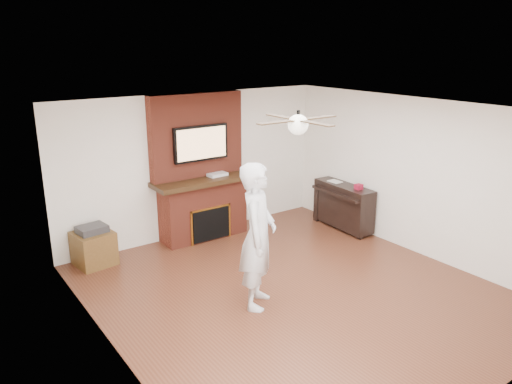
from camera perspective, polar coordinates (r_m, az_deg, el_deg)
room_shell at (r=6.56m, az=4.59°, el=-1.58°), size 5.36×5.86×2.86m
fireplace at (r=8.65m, az=-6.31°, el=1.17°), size 1.78×0.64×2.50m
tv at (r=8.46m, az=-6.31°, el=5.57°), size 1.00×0.08×0.60m
ceiling_fan at (r=6.31m, az=4.82°, el=7.78°), size 1.21×1.21×0.31m
person at (r=6.34m, az=0.21°, el=-5.06°), size 0.83×0.83×1.91m
side_table at (r=8.11m, az=-18.06°, el=-5.96°), size 0.61×0.61×0.63m
piano at (r=9.27m, az=9.93°, el=-1.48°), size 0.54×1.29×0.92m
cable_box at (r=8.68m, az=-4.43°, el=2.01°), size 0.35×0.22×0.05m
candle_orange at (r=8.73m, az=-6.49°, el=-5.14°), size 0.07×0.07×0.14m
candle_green at (r=8.73m, az=-5.85°, el=-5.24°), size 0.07×0.07×0.10m
candle_cream at (r=8.84m, az=-4.91°, el=-4.87°), size 0.08×0.08×0.12m
candle_blue at (r=8.85m, az=-4.39°, el=-4.93°), size 0.06×0.06×0.09m
candle_green_extra at (r=8.89m, az=-3.92°, el=-4.77°), size 0.07×0.07×0.10m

